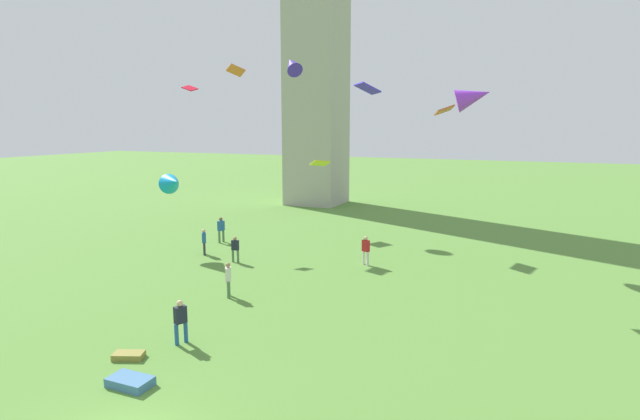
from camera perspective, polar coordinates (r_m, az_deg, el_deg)
name	(u,v)px	position (r m, az deg, el deg)	size (l,w,h in m)	color
person_0	(204,240)	(33.61, -13.05, -3.37)	(0.47, 0.51, 1.71)	#2D3338
person_1	(235,248)	(31.38, -9.62, -4.26)	(0.50, 0.25, 1.62)	#51754C
person_2	(366,249)	(30.45, 5.22, -4.41)	(0.54, 0.48, 1.79)	silver
person_3	(181,319)	(20.46, -15.58, -11.87)	(0.43, 0.52, 1.75)	#235693
person_4	(221,228)	(36.82, -11.18, -2.05)	(0.36, 0.57, 1.85)	#51754C
person_5	(228,278)	(25.22, -10.39, -7.57)	(0.46, 0.52, 1.74)	#51754C
kite_flying_0	(190,88)	(38.83, -14.57, 13.26)	(1.16, 0.84, 0.53)	red
kite_flying_1	(320,163)	(39.27, 0.02, 5.35)	(1.59, 1.65, 0.61)	gold
kite_flying_2	(367,88)	(37.98, 5.42, 13.61)	(2.00, 2.02, 0.84)	#452CEC
kite_flying_3	(173,183)	(33.96, -16.40, 2.99)	(2.48, 2.28, 1.65)	#0C8BD1
kite_flying_4	(444,110)	(27.12, 13.96, 10.96)	(1.22, 1.53, 0.56)	#CA5332
kite_flying_5	(236,70)	(38.98, -9.56, 15.39)	(1.33, 1.26, 0.90)	orange
kite_flying_7	(473,97)	(34.24, 17.03, 12.22)	(2.63, 1.87, 2.01)	#9833E1
kite_flying_8	(292,65)	(44.08, -3.19, 16.17)	(2.56, 2.57, 2.16)	#3F25B7
kite_bundle_0	(130,382)	(18.25, -20.78, -17.80)	(1.43, 0.82, 0.30)	teal
kite_bundle_1	(129,355)	(20.17, -20.93, -15.20)	(1.08, 0.57, 0.22)	olive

